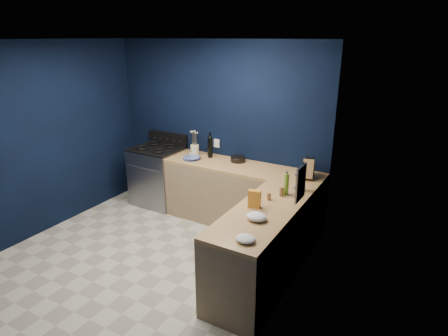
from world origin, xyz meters
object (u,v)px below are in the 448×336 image
Objects in this scene: gas_range at (158,177)px; crouton_bag at (254,199)px; plate_stack at (192,158)px; knife_block at (309,169)px; utensil_crock at (195,150)px.

gas_range is 2.56m from crouton_bag.
knife_block reaches higher than plate_stack.
knife_block is at bearing -2.36° from utensil_crock.
knife_block is at bearing 3.61° from plate_stack.
plate_stack is 1.76m from knife_block.
utensil_crock is 2.00m from crouton_bag.
plate_stack is 1.04× the size of knife_block.
utensil_crock reaches higher than plate_stack.
gas_range is at bearing 174.43° from plate_stack.
gas_range is 3.61× the size of plate_stack.
gas_range is 2.54m from knife_block.
utensil_crock is 1.82m from knife_block.
crouton_bag is (1.59, -1.22, 0.02)m from utensil_crock.
utensil_crock is (0.66, 0.12, 0.52)m from gas_range.
knife_block is 1.17m from crouton_bag.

